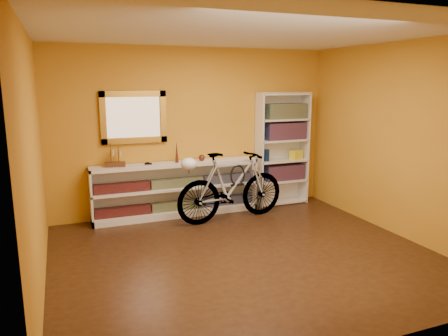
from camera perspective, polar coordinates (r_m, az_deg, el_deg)
name	(u,v)px	position (r m, az deg, el deg)	size (l,w,h in m)	color
floor	(245,255)	(5.27, 2.82, -11.67)	(4.50, 4.00, 0.01)	black
ceiling	(247,32)	(4.88, 3.14, 17.81)	(4.50, 4.00, 0.01)	silver
back_wall	(194,131)	(6.77, -4.03, 4.97)	(4.50, 0.01, 2.60)	#C1821D
left_wall	(33,163)	(4.49, -24.28, 0.62)	(0.01, 4.00, 2.60)	#C1821D
right_wall	(399,140)	(6.18, 22.46, 3.49)	(0.01, 4.00, 2.60)	#C1821D
gilt_mirror	(134,117)	(6.49, -12.04, 6.68)	(0.98, 0.06, 0.78)	brown
wall_socket	(246,190)	(7.26, 2.94, -3.01)	(0.09, 0.01, 0.09)	silver
console_unit	(177,189)	(6.65, -6.36, -2.87)	(2.60, 0.35, 0.85)	silver
cd_row_lower	(178,205)	(6.70, -6.27, -5.02)	(2.50, 0.13, 0.14)	black
cd_row_upper	(177,183)	(6.61, -6.34, -1.98)	(2.50, 0.13, 0.14)	navy
model_ship	(115,155)	(6.36, -14.49, 1.68)	(0.29, 0.11, 0.35)	#442513
toy_car	(148,164)	(6.46, -10.15, 0.47)	(0.00, 0.00, 0.00)	black
bronze_ornament	(177,152)	(6.53, -6.37, 2.17)	(0.06, 0.06, 0.33)	#522A1C
decorative_orb	(202,158)	(6.67, -3.01, 1.39)	(0.10, 0.10, 0.10)	#522A1C
bookcase	(282,149)	(7.26, 7.84, 2.54)	(0.90, 0.30, 1.90)	silver
book_row_a	(284,172)	(7.35, 8.09, -0.56)	(0.70, 0.22, 0.26)	maroon
book_row_b	(285,131)	(7.24, 8.25, 4.95)	(0.70, 0.22, 0.28)	maroon
book_row_c	(286,111)	(7.21, 8.33, 7.59)	(0.70, 0.22, 0.25)	#1A545C
travel_mug	(267,155)	(7.11, 5.76, 1.72)	(0.09, 0.09, 0.20)	navy
red_tin	(272,114)	(7.12, 6.43, 7.26)	(0.13, 0.13, 0.17)	maroon
yellow_bag	(296,155)	(7.36, 9.67, 1.78)	(0.20, 0.14, 0.16)	yellow
bicycle	(231,186)	(6.38, 1.00, -2.45)	(1.80, 0.47, 1.06)	silver
helmet	(189,164)	(6.01, -4.76, 0.55)	(0.23, 0.22, 0.17)	white
u_lock	(238,175)	(6.40, 1.84, -0.96)	(0.24, 0.24, 0.03)	black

